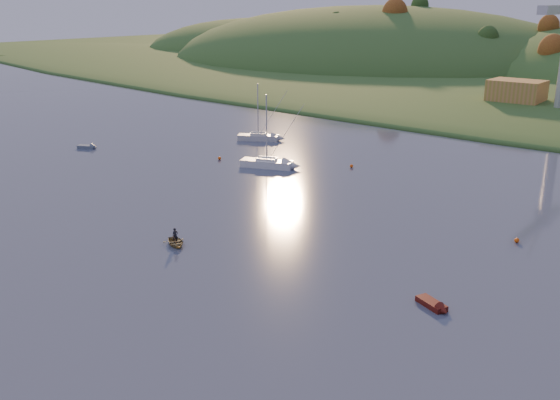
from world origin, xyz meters
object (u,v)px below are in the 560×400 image
Objects in this scene: red_tender at (437,307)px; sailboat_far at (267,163)px; sailboat_near at (258,137)px; canoe at (176,242)px; grey_dinghy at (90,147)px.

sailboat_far is at bearing 170.51° from red_tender.
sailboat_far reaches higher than sailboat_near.
sailboat_far is 32.01m from canoe.
canoe is at bearing -88.63° from sailboat_far.
red_tender is (26.41, 4.10, -0.08)m from canoe.
sailboat_near is at bearing 25.84° from grey_dinghy.
sailboat_near reaches higher than canoe.
grey_dinghy reaches higher than canoe.
grey_dinghy is (-17.39, -22.63, -0.41)m from sailboat_near.
grey_dinghy is (-43.81, 19.76, -0.06)m from canoe.
sailboat_near reaches higher than red_tender.
sailboat_near is 0.92× the size of sailboat_far.
sailboat_near is 28.54m from grey_dinghy.
red_tender is at bearing -53.96° from canoe.
canoe is at bearing -148.21° from red_tender.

